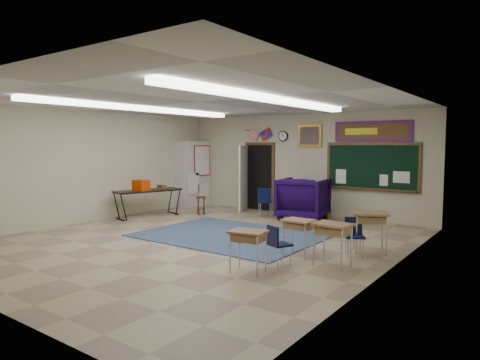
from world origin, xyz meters
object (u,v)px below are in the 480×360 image
Objects in this scene: student_desk_front_left at (299,236)px; student_desk_front_right at (370,230)px; wooden_stool at (201,205)px; wingback_armchair at (303,199)px; folding_table at (148,202)px.

student_desk_front_left is 0.86× the size of student_desk_front_right.
student_desk_front_left reaches higher than wooden_stool.
wooden_stool is at bearing 137.58° from student_desk_front_right.
wingback_armchair reaches higher than student_desk_front_left.
folding_table is at bearing 22.02° from wingback_armchair.
student_desk_front_right is at bearing 12.75° from folding_table.
folding_table is 1.56m from wooden_stool.
student_desk_front_left is 5.76m from folding_table.
wingback_armchair is 1.59× the size of student_desk_front_right.
wingback_armchair is at bearing 20.64° from wooden_stool.
wingback_armchair reaches higher than student_desk_front_right.
wingback_armchair is at bearing 109.73° from student_desk_front_right.
wingback_armchair is 3.06m from wooden_stool.
wooden_stool is (-2.85, -1.07, -0.30)m from wingback_armchair.
student_desk_front_right is at bearing 128.53° from wingback_armchair.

